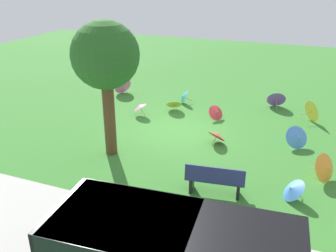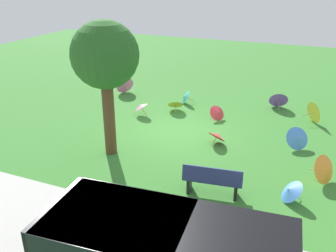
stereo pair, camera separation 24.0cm
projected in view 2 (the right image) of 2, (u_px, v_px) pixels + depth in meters
name	position (u px, v px, depth m)	size (l,w,h in m)	color
ground	(177.00, 132.00, 13.83)	(40.00, 40.00, 0.00)	#387A2D
road_strip	(62.00, 250.00, 8.00)	(40.00, 4.08, 0.01)	#B2AFA8
van_dark	(157.00, 251.00, 6.71)	(4.74, 2.43, 1.53)	black
park_bench	(212.00, 180.00, 9.79)	(1.65, 0.69, 0.90)	navy
shade_tree	(105.00, 57.00, 11.03)	(2.10, 2.10, 4.36)	brown
parasol_yellow_0	(315.00, 112.00, 14.56)	(0.86, 0.90, 0.89)	tan
parasol_red_0	(217.00, 136.00, 12.78)	(0.85, 0.83, 0.57)	tan
parasol_pink_0	(124.00, 85.00, 18.05)	(0.92, 1.02, 0.88)	tan
parasol_purple_0	(278.00, 99.00, 16.16)	(0.92, 0.90, 0.79)	tan
parasol_pink_1	(141.00, 106.00, 15.29)	(0.61, 0.64, 0.62)	tan
parasol_red_1	(218.00, 113.00, 14.88)	(0.80, 0.83, 0.60)	tan
parasol_blue_0	(290.00, 190.00, 9.62)	(0.80, 0.87, 0.62)	tan
parasol_yellow_1	(175.00, 104.00, 15.82)	(0.87, 0.83, 0.59)	tan
parasol_teal_0	(185.00, 97.00, 16.67)	(0.71, 0.77, 0.64)	tan
parasol_blue_3	(298.00, 138.00, 12.43)	(0.99, 0.93, 0.77)	tan
parasol_orange_1	(326.00, 170.00, 10.40)	(0.89, 0.99, 0.85)	tan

